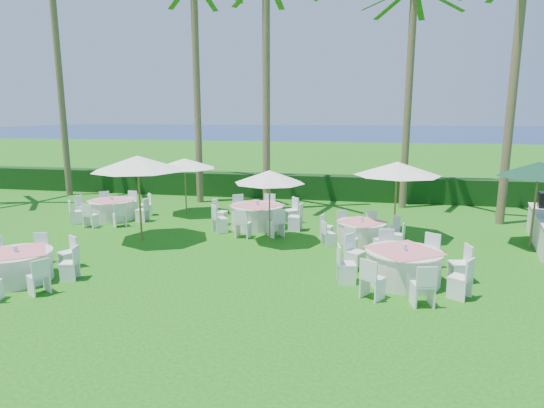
% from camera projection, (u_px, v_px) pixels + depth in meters
% --- Properties ---
extents(ground, '(120.00, 120.00, 0.00)m').
position_uv_depth(ground, '(200.00, 279.00, 11.78)').
color(ground, '#16580F').
rests_on(ground, ground).
extents(hedge, '(34.00, 1.00, 1.20)m').
position_uv_depth(hedge, '(281.00, 186.00, 23.21)').
color(hedge, black).
rests_on(hedge, ground).
extents(ocean, '(260.00, 260.00, 0.00)m').
position_uv_depth(ocean, '(346.00, 132.00, 109.93)').
color(ocean, '#081C57').
rests_on(ocean, ground).
extents(banquet_table_a, '(3.02, 3.02, 0.92)m').
position_uv_depth(banquet_table_a, '(17.00, 266.00, 11.59)').
color(banquet_table_a, silver).
rests_on(banquet_table_a, ground).
extents(banquet_table_c, '(3.34, 3.34, 1.00)m').
position_uv_depth(banquet_table_c, '(403.00, 265.00, 11.47)').
color(banquet_table_c, silver).
rests_on(banquet_table_c, ground).
extents(banquet_table_d, '(3.18, 3.18, 0.96)m').
position_uv_depth(banquet_table_d, '(112.00, 209.00, 18.39)').
color(banquet_table_d, silver).
rests_on(banquet_table_d, ground).
extents(banquet_table_e, '(3.47, 3.47, 1.04)m').
position_uv_depth(banquet_table_e, '(257.00, 216.00, 17.06)').
color(banquet_table_e, silver).
rests_on(banquet_table_e, ground).
extents(banquet_table_f, '(2.79, 2.79, 0.86)m').
position_uv_depth(banquet_table_f, '(361.00, 231.00, 15.08)').
color(banquet_table_f, silver).
rests_on(banquet_table_f, ground).
extents(umbrella_a, '(3.01, 3.01, 2.87)m').
position_uv_depth(umbrella_a, '(138.00, 163.00, 14.87)').
color(umbrella_a, brown).
rests_on(umbrella_a, ground).
extents(umbrella_b, '(2.33, 2.33, 2.41)m').
position_uv_depth(umbrella_b, '(270.00, 177.00, 14.74)').
color(umbrella_b, brown).
rests_on(umbrella_b, ground).
extents(umbrella_c, '(2.64, 2.64, 2.38)m').
position_uv_depth(umbrella_c, '(185.00, 163.00, 19.06)').
color(umbrella_c, brown).
rests_on(umbrella_c, ground).
extents(umbrella_d, '(2.91, 2.91, 2.63)m').
position_uv_depth(umbrella_d, '(397.00, 169.00, 15.30)').
color(umbrella_d, brown).
rests_on(umbrella_d, ground).
extents(umbrella_green, '(2.45, 2.45, 2.76)m').
position_uv_depth(umbrella_green, '(539.00, 169.00, 14.08)').
color(umbrella_green, brown).
rests_on(umbrella_green, ground).
extents(palm_a, '(4.39, 4.21, 11.34)m').
position_uv_depth(palm_a, '(59.00, 75.00, 22.87)').
color(palm_a, brown).
rests_on(palm_a, ground).
extents(palm_b, '(4.18, 4.39, 10.17)m').
position_uv_depth(palm_b, '(197.00, 84.00, 21.04)').
color(palm_b, brown).
rests_on(palm_b, ground).
extents(palm_c, '(4.16, 4.40, 9.85)m').
position_uv_depth(palm_c, '(266.00, 85.00, 19.24)').
color(palm_c, brown).
rests_on(palm_c, ground).
extents(palm_d, '(4.33, 4.31, 9.48)m').
position_uv_depth(palm_d, '(409.00, 91.00, 19.82)').
color(palm_d, brown).
rests_on(palm_d, ground).
extents(palm_e, '(4.35, 4.28, 9.58)m').
position_uv_depth(palm_e, '(513.00, 85.00, 16.73)').
color(palm_e, brown).
rests_on(palm_e, ground).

